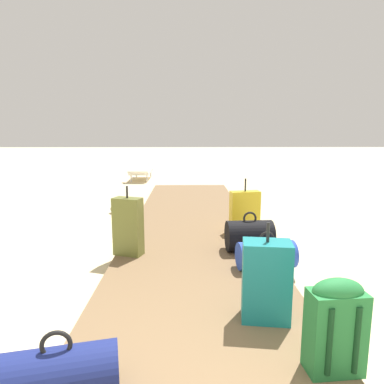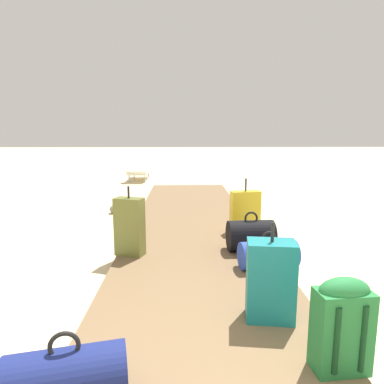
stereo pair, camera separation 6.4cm
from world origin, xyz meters
The scene contains 12 objects.
ground_plane centered at (0.00, 3.39, 0.00)m, with size 60.00×60.00×0.00m, color beige.
boardwalk centered at (0.00, 4.24, 0.04)m, with size 1.86×8.49×0.08m, color brown.
suitcase_olive centered at (-0.77, 3.09, 0.42)m, with size 0.37×0.27×0.81m.
suitcase_yellow centered at (0.74, 4.02, 0.38)m, with size 0.44×0.23×0.77m.
suitcase_teal centered at (0.51, 1.64, 0.39)m, with size 0.39×0.28×0.77m.
duffel_bag_navy centered at (-0.77, 0.83, 0.23)m, with size 0.67×0.43×0.41m.
duffel_bag_blue centered at (0.75, 2.65, 0.23)m, with size 0.63×0.36×0.40m.
backpack_green centered at (0.79, 1.04, 0.39)m, with size 0.34×0.22×0.59m.
duffel_bag_black centered at (0.67, 3.20, 0.27)m, with size 0.57×0.40×0.48m.
lounge_chair centered at (-1.52, 10.02, 0.33)m, with size 0.60×1.56×0.77m.
rock_right_mid centered at (1.27, 6.18, 0.08)m, with size 0.24×0.20×0.15m, color slate.
rock_left_mid centered at (-1.43, 5.56, 0.08)m, with size 0.22×0.17×0.15m, color gray.
Camera 2 is at (-0.16, -0.83, 1.51)m, focal length 32.60 mm.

